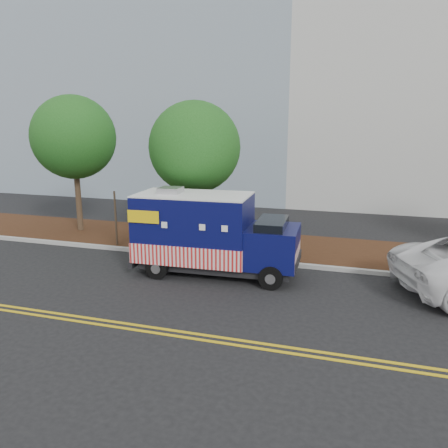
% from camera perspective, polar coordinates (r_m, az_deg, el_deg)
% --- Properties ---
extents(ground, '(120.00, 120.00, 0.00)m').
position_cam_1_polar(ground, '(15.81, -6.18, -5.79)').
color(ground, black).
rests_on(ground, ground).
extents(curb, '(120.00, 0.18, 0.15)m').
position_cam_1_polar(curb, '(17.02, -4.35, -4.10)').
color(curb, '#9E9E99').
rests_on(curb, ground).
extents(mulch_strip, '(120.00, 4.00, 0.15)m').
position_cam_1_polar(mulch_strip, '(18.91, -2.06, -2.29)').
color(mulch_strip, '#32190D').
rests_on(mulch_strip, ground).
extents(centerline_near, '(120.00, 0.10, 0.01)m').
position_cam_1_polar(centerline_near, '(12.15, -14.56, -12.20)').
color(centerline_near, gold).
rests_on(centerline_near, ground).
extents(centerline_far, '(120.00, 0.10, 0.01)m').
position_cam_1_polar(centerline_far, '(11.96, -15.20, -12.67)').
color(centerline_far, gold).
rests_on(centerline_far, ground).
extents(tree_a, '(3.74, 3.74, 6.31)m').
position_cam_1_polar(tree_a, '(21.11, -19.04, 10.63)').
color(tree_a, '#38281C').
rests_on(tree_a, ground).
extents(tree_b, '(3.66, 3.66, 5.97)m').
position_cam_1_polar(tree_b, '(17.70, -3.85, 9.95)').
color(tree_b, '#38281C').
rests_on(tree_b, ground).
extents(sign_post, '(0.06, 0.06, 2.40)m').
position_cam_1_polar(sign_post, '(18.38, -13.95, 0.49)').
color(sign_post, '#473828').
rests_on(sign_post, ground).
extents(food_truck, '(5.70, 2.35, 2.96)m').
position_cam_1_polar(food_truck, '(14.86, -2.12, -1.57)').
color(food_truck, black).
rests_on(food_truck, ground).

